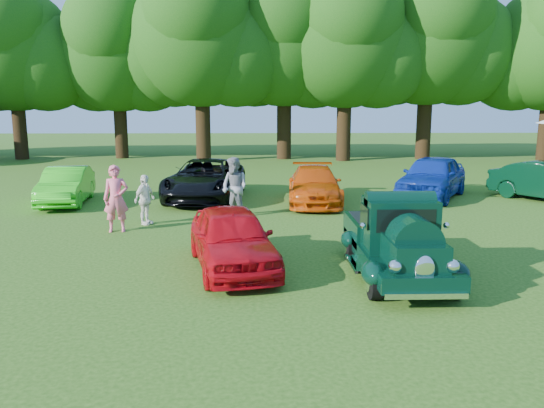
{
  "coord_description": "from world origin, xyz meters",
  "views": [
    {
      "loc": [
        -1.01,
        -11.32,
        3.47
      ],
      "look_at": [
        -0.66,
        1.57,
        1.1
      ],
      "focal_mm": 35.0,
      "sensor_mm": 36.0,
      "label": 1
    }
  ],
  "objects_px": {
    "red_convertible": "(232,238)",
    "back_car_orange": "(314,185)",
    "hero_pickup": "(396,242)",
    "spectator_pink": "(116,199)",
    "back_car_black": "(205,179)",
    "spectator_grey": "(235,188)",
    "back_car_lime": "(66,186)",
    "back_car_blue": "(432,177)",
    "spectator_white": "(145,200)"
  },
  "relations": [
    {
      "from": "spectator_grey",
      "to": "back_car_black",
      "type": "bearing_deg",
      "value": 151.25
    },
    {
      "from": "back_car_black",
      "to": "spectator_white",
      "type": "height_order",
      "value": "back_car_black"
    },
    {
      "from": "red_convertible",
      "to": "spectator_grey",
      "type": "relative_size",
      "value": 2.06
    },
    {
      "from": "hero_pickup",
      "to": "spectator_white",
      "type": "height_order",
      "value": "hero_pickup"
    },
    {
      "from": "back_car_black",
      "to": "back_car_orange",
      "type": "xyz_separation_m",
      "value": [
        4.06,
        -0.97,
        -0.09
      ]
    },
    {
      "from": "back_car_lime",
      "to": "back_car_black",
      "type": "height_order",
      "value": "back_car_black"
    },
    {
      "from": "hero_pickup",
      "to": "back_car_lime",
      "type": "distance_m",
      "value": 12.98
    },
    {
      "from": "hero_pickup",
      "to": "spectator_pink",
      "type": "bearing_deg",
      "value": 148.95
    },
    {
      "from": "back_car_black",
      "to": "red_convertible",
      "type": "bearing_deg",
      "value": -75.05
    },
    {
      "from": "back_car_lime",
      "to": "back_car_orange",
      "type": "height_order",
      "value": "back_car_orange"
    },
    {
      "from": "hero_pickup",
      "to": "spectator_pink",
      "type": "height_order",
      "value": "spectator_pink"
    },
    {
      "from": "red_convertible",
      "to": "spectator_grey",
      "type": "distance_m",
      "value": 5.43
    },
    {
      "from": "back_car_lime",
      "to": "spectator_white",
      "type": "bearing_deg",
      "value": -52.58
    },
    {
      "from": "red_convertible",
      "to": "spectator_pink",
      "type": "distance_m",
      "value": 4.91
    },
    {
      "from": "back_car_black",
      "to": "spectator_grey",
      "type": "xyz_separation_m",
      "value": [
        1.27,
        -3.41,
        0.2
      ]
    },
    {
      "from": "back_car_orange",
      "to": "spectator_white",
      "type": "relative_size",
      "value": 3.05
    },
    {
      "from": "red_convertible",
      "to": "spectator_white",
      "type": "bearing_deg",
      "value": 109.86
    },
    {
      "from": "red_convertible",
      "to": "spectator_white",
      "type": "distance_m",
      "value": 5.24
    },
    {
      "from": "back_car_black",
      "to": "spectator_grey",
      "type": "height_order",
      "value": "spectator_grey"
    },
    {
      "from": "back_car_lime",
      "to": "back_car_black",
      "type": "distance_m",
      "value": 5.0
    },
    {
      "from": "red_convertible",
      "to": "spectator_white",
      "type": "height_order",
      "value": "spectator_white"
    },
    {
      "from": "back_car_lime",
      "to": "spectator_pink",
      "type": "xyz_separation_m",
      "value": [
        2.96,
        -4.43,
        0.28
      ]
    },
    {
      "from": "red_convertible",
      "to": "spectator_white",
      "type": "xyz_separation_m",
      "value": [
        -2.8,
        4.43,
        0.08
      ]
    },
    {
      "from": "back_car_lime",
      "to": "back_car_orange",
      "type": "relative_size",
      "value": 0.88
    },
    {
      "from": "back_car_blue",
      "to": "back_car_lime",
      "type": "bearing_deg",
      "value": -144.75
    },
    {
      "from": "spectator_pink",
      "to": "back_car_lime",
      "type": "bearing_deg",
      "value": 114.26
    },
    {
      "from": "back_car_black",
      "to": "spectator_white",
      "type": "bearing_deg",
      "value": -101.51
    },
    {
      "from": "red_convertible",
      "to": "back_car_orange",
      "type": "relative_size",
      "value": 0.86
    },
    {
      "from": "back_car_black",
      "to": "hero_pickup",
      "type": "bearing_deg",
      "value": -56.96
    },
    {
      "from": "red_convertible",
      "to": "hero_pickup",
      "type": "bearing_deg",
      "value": -21.87
    },
    {
      "from": "back_car_orange",
      "to": "spectator_grey",
      "type": "relative_size",
      "value": 2.39
    },
    {
      "from": "red_convertible",
      "to": "spectator_white",
      "type": "relative_size",
      "value": 2.63
    },
    {
      "from": "back_car_lime",
      "to": "spectator_white",
      "type": "height_order",
      "value": "spectator_white"
    },
    {
      "from": "hero_pickup",
      "to": "red_convertible",
      "type": "bearing_deg",
      "value": 170.53
    },
    {
      "from": "red_convertible",
      "to": "back_car_blue",
      "type": "distance_m",
      "value": 11.52
    },
    {
      "from": "hero_pickup",
      "to": "spectator_pink",
      "type": "relative_size",
      "value": 2.24
    },
    {
      "from": "back_car_blue",
      "to": "spectator_pink",
      "type": "height_order",
      "value": "spectator_pink"
    },
    {
      "from": "spectator_grey",
      "to": "spectator_white",
      "type": "relative_size",
      "value": 1.28
    },
    {
      "from": "back_car_orange",
      "to": "spectator_white",
      "type": "height_order",
      "value": "spectator_white"
    },
    {
      "from": "hero_pickup",
      "to": "back_car_orange",
      "type": "xyz_separation_m",
      "value": [
        -0.79,
        8.43,
        -0.05
      ]
    },
    {
      "from": "back_car_lime",
      "to": "spectator_pink",
      "type": "relative_size",
      "value": 2.13
    },
    {
      "from": "back_car_black",
      "to": "back_car_orange",
      "type": "distance_m",
      "value": 4.18
    },
    {
      "from": "back_car_black",
      "to": "back_car_blue",
      "type": "xyz_separation_m",
      "value": [
        8.72,
        0.09,
        0.06
      ]
    },
    {
      "from": "back_car_blue",
      "to": "spectator_grey",
      "type": "distance_m",
      "value": 8.24
    },
    {
      "from": "back_car_blue",
      "to": "spectator_pink",
      "type": "xyz_separation_m",
      "value": [
        -10.68,
        -5.39,
        0.13
      ]
    },
    {
      "from": "spectator_grey",
      "to": "spectator_pink",
      "type": "bearing_deg",
      "value": -108.85
    },
    {
      "from": "back_car_orange",
      "to": "back_car_blue",
      "type": "bearing_deg",
      "value": 16.49
    },
    {
      "from": "hero_pickup",
      "to": "back_car_blue",
      "type": "distance_m",
      "value": 10.25
    },
    {
      "from": "back_car_lime",
      "to": "back_car_blue",
      "type": "relative_size",
      "value": 0.84
    },
    {
      "from": "back_car_black",
      "to": "back_car_orange",
      "type": "height_order",
      "value": "back_car_black"
    }
  ]
}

